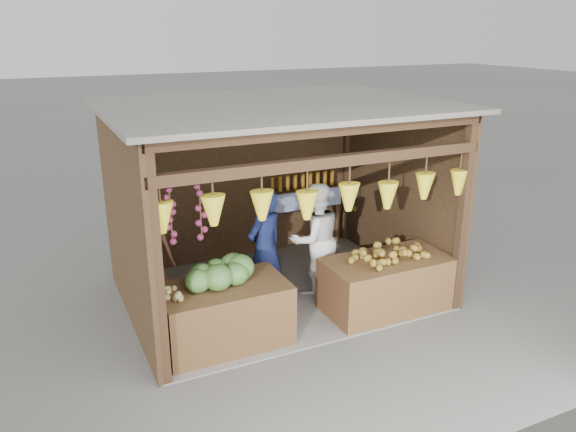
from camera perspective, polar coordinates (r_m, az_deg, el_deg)
The scene contains 12 objects.
ground at distance 8.03m, azimuth -1.10°, elevation -7.77°, with size 80.00×80.00×0.00m, color #514F49.
stall_structure at distance 7.39m, azimuth -1.28°, elevation 3.70°, with size 4.30×3.30×2.66m.
back_shelf at distance 9.20m, azimuth 1.55°, elevation 1.60°, with size 1.25×0.32×1.32m.
counter_left at distance 6.71m, azimuth -6.48°, elevation -9.93°, with size 1.48×0.85×0.75m, color #443016.
counter_right at distance 7.55m, azimuth 9.92°, elevation -6.83°, with size 1.65×0.85×0.72m, color #502F1A.
stool at distance 7.60m, azimuth -13.29°, elevation -8.69°, with size 0.31×0.31×0.29m, color black.
man_standing at distance 7.40m, azimuth -2.36°, elevation -3.34°, with size 0.58×0.38×1.60m, color #111A43.
woman_standing at distance 7.73m, azimuth 2.77°, elevation -2.38°, with size 0.78×0.60×1.60m, color white.
vendor_seated at distance 7.31m, azimuth -13.71°, elevation -3.70°, with size 0.56×0.36×1.14m, color brown.
melon_pile at distance 6.50m, azimuth -6.85°, elevation -5.64°, with size 1.00×0.50×0.32m, color #165217, non-canonical shape.
tanfruit_pile at distance 6.30m, azimuth -12.15°, elevation -7.72°, with size 0.34×0.40×0.13m, color #A89C4D, non-canonical shape.
mango_pile at distance 7.37m, azimuth 10.23°, elevation -3.50°, with size 1.40×0.64×0.22m, color #AE4F17, non-canonical shape.
Camera 1 is at (-2.93, -6.56, 3.57)m, focal length 35.00 mm.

